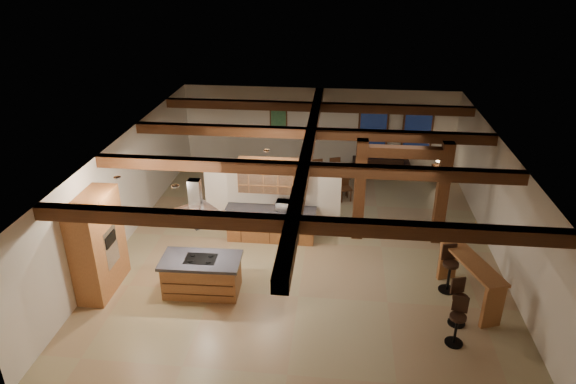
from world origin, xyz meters
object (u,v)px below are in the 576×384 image
(sofa, at_px, (381,163))
(dining_table, at_px, (321,185))
(kitchen_island, at_px, (202,275))
(bar_counter, at_px, (470,274))

(sofa, bearing_deg, dining_table, 45.73)
(kitchen_island, height_order, sofa, kitchen_island)
(dining_table, distance_m, bar_counter, 6.55)
(bar_counter, bearing_deg, dining_table, 123.86)
(sofa, bearing_deg, kitchen_island, 58.54)
(kitchen_island, bearing_deg, sofa, 60.02)
(dining_table, xyz_separation_m, sofa, (2.11, 2.28, -0.01))
(sofa, height_order, bar_counter, bar_counter)
(kitchen_island, bearing_deg, bar_counter, 2.82)
(kitchen_island, bearing_deg, dining_table, 66.34)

